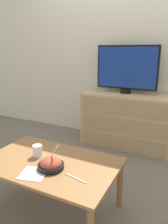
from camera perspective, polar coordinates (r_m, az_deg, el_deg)
ground_plane at (r=3.19m, az=10.19°, el=-6.45°), size 12.00×12.00×0.00m
wall_back at (r=2.98m, az=11.62°, el=17.55°), size 12.00×0.05×2.60m
dresser at (r=2.82m, az=11.14°, el=-2.17°), size 1.11×0.45×0.68m
tv at (r=2.77m, az=11.11°, el=11.09°), size 0.76×0.13×0.58m
coffee_table at (r=1.68m, az=-8.71°, el=-14.26°), size 0.98×0.62×0.42m
takeout_bowl at (r=1.55m, az=-8.65°, el=-13.35°), size 0.18×0.18×0.17m
drink_cup at (r=1.73m, az=-12.04°, el=-10.05°), size 0.07×0.07×0.09m
napkin at (r=1.53m, az=-13.06°, el=-15.42°), size 0.20×0.20×0.00m
knife at (r=1.45m, az=-2.17°, el=-16.91°), size 0.17×0.04×0.01m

